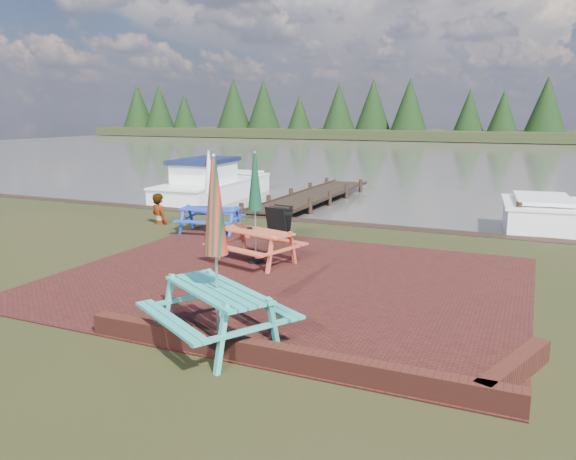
# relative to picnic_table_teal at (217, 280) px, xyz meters

# --- Properties ---
(ground) EXTENTS (120.00, 120.00, 0.00)m
(ground) POSITION_rel_picnic_table_teal_xyz_m (-0.34, 2.20, -0.94)
(ground) COLOR black
(ground) RESTS_ON ground
(paving) EXTENTS (9.00, 7.50, 0.02)m
(paving) POSITION_rel_picnic_table_teal_xyz_m (-0.34, 3.20, -0.93)
(paving) COLOR #361511
(paving) RESTS_ON ground
(brick_wall) EXTENTS (6.21, 1.79, 0.30)m
(brick_wall) POSITION_rel_picnic_table_teal_xyz_m (1.81, -0.22, -0.79)
(brick_wall) COLOR #4C1E16
(brick_wall) RESTS_ON ground
(water) EXTENTS (120.00, 60.00, 0.02)m
(water) POSITION_rel_picnic_table_teal_xyz_m (-0.34, 39.20, -0.94)
(water) COLOR #48453E
(water) RESTS_ON ground
(far_treeline) EXTENTS (120.00, 10.00, 8.10)m
(far_treeline) POSITION_rel_picnic_table_teal_xyz_m (-0.34, 68.20, 2.34)
(far_treeline) COLOR black
(far_treeline) RESTS_ON ground
(picnic_table_teal) EXTENTS (2.53, 2.46, 2.68)m
(picnic_table_teal) POSITION_rel_picnic_table_teal_xyz_m (0.00, 0.00, 0.00)
(picnic_table_teal) COLOR teal
(picnic_table_teal) RESTS_ON ground
(picnic_table_red) EXTENTS (2.12, 1.99, 2.43)m
(picnic_table_red) POSITION_rel_picnic_table_teal_xyz_m (-1.50, 4.11, -0.09)
(picnic_table_red) COLOR #CF5335
(picnic_table_red) RESTS_ON ground
(picnic_table_blue) EXTENTS (1.89, 1.75, 2.25)m
(picnic_table_blue) POSITION_rel_picnic_table_teal_xyz_m (-4.14, 6.50, -0.15)
(picnic_table_blue) COLOR #193DBD
(picnic_table_blue) RESTS_ON ground
(chalkboard) EXTENTS (0.60, 0.63, 0.93)m
(chalkboard) POSITION_rel_picnic_table_teal_xyz_m (-1.90, 6.19, -0.46)
(chalkboard) COLOR black
(chalkboard) RESTS_ON ground
(jetty) EXTENTS (1.76, 9.08, 1.00)m
(jetty) POSITION_rel_picnic_table_teal_xyz_m (-3.84, 13.48, -0.82)
(jetty) COLOR black
(jetty) RESTS_ON ground
(boat_jetty) EXTENTS (2.56, 6.57, 1.87)m
(boat_jetty) POSITION_rel_picnic_table_teal_xyz_m (-7.91, 12.76, -0.58)
(boat_jetty) COLOR white
(boat_jetty) RESTS_ON ground
(person) EXTENTS (0.77, 0.65, 1.80)m
(person) POSITION_rel_picnic_table_teal_xyz_m (-6.22, 6.98, -0.04)
(person) COLOR gray
(person) RESTS_ON ground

